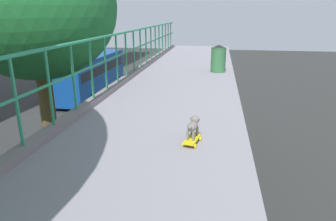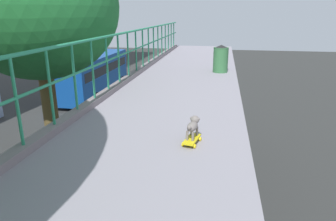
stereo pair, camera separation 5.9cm
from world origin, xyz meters
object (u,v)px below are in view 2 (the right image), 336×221
(city_bus, at_px, (95,73))
(small_dog, at_px, (193,125))
(car_silver_fifth, at_px, (53,156))
(toy_skateboard, at_px, (192,140))
(litter_bin, at_px, (221,58))

(city_bus, relative_size, small_dog, 26.74)
(car_silver_fifth, distance_m, city_bus, 13.54)
(toy_skateboard, bearing_deg, small_dog, 83.62)
(city_bus, relative_size, toy_skateboard, 22.98)
(city_bus, distance_m, toy_skateboard, 23.20)
(car_silver_fifth, height_order, toy_skateboard, toy_skateboard)
(city_bus, distance_m, small_dog, 23.18)
(toy_skateboard, bearing_deg, city_bus, 117.06)
(city_bus, height_order, small_dog, small_dog)
(car_silver_fifth, relative_size, litter_bin, 4.89)
(car_silver_fifth, relative_size, toy_skateboard, 9.39)
(car_silver_fifth, height_order, litter_bin, litter_bin)
(toy_skateboard, xyz_separation_m, small_dog, (0.01, 0.05, 0.20))
(city_bus, xyz_separation_m, litter_bin, (10.76, -14.84, 3.63))
(car_silver_fifth, height_order, small_dog, small_dog)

